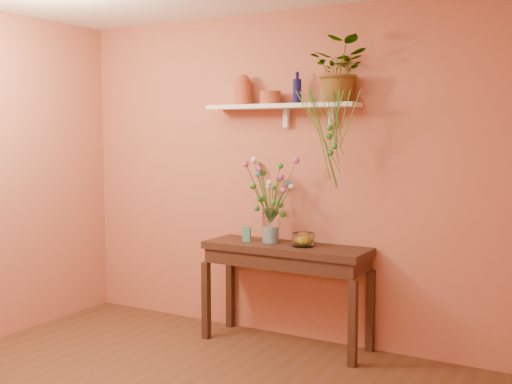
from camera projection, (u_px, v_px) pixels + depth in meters
The scene contains 13 objects.
room at pixel (118, 196), 3.52m from camera, with size 4.04×4.04×2.70m.
sideboard at pixel (286, 259), 5.03m from camera, with size 1.35×0.43×0.82m.
wall_shelf at pixel (283, 107), 5.06m from camera, with size 1.30×0.24×0.19m.
terracotta_jug at pixel (243, 91), 5.24m from camera, with size 0.16×0.16×0.25m.
terracotta_pot at pixel (270, 98), 5.10m from camera, with size 0.17×0.17×0.10m, color #A64C2A.
blue_bottle at pixel (297, 91), 4.99m from camera, with size 0.08×0.08×0.25m.
spider_plant at pixel (341, 70), 4.77m from camera, with size 0.44×0.38×0.48m, color #2E8325.
plant_fronds at pixel (330, 134), 4.70m from camera, with size 0.50×0.36×0.74m.
glass_vase at pixel (271, 228), 5.09m from camera, with size 0.13×0.13×0.28m.
bouquet at pixel (270, 183), 5.07m from camera, with size 0.47×0.54×0.53m.
glass_bowl at pixel (303, 240), 4.94m from camera, with size 0.18×0.18×0.11m.
lemon at pixel (303, 240), 4.96m from camera, with size 0.08×0.08×0.08m, color yellow.
carton at pixel (247, 234), 5.16m from camera, with size 0.06×0.05×0.12m, color teal.
Camera 1 is at (2.41, -2.65, 1.70)m, focal length 44.18 mm.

